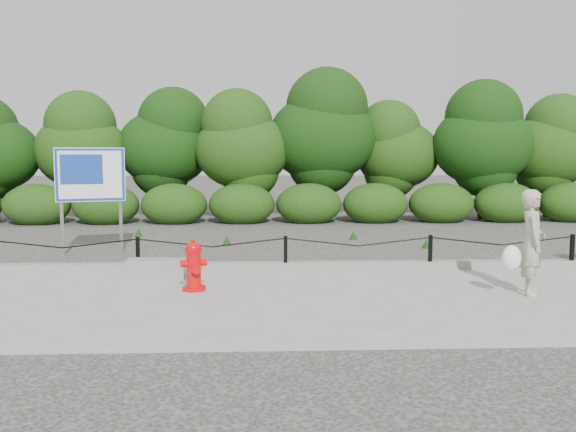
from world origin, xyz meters
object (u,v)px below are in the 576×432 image
Objects in this scene: fire_hydrant at (194,267)px; concrete_block at (157,268)px; pedestrian at (531,243)px; advertising_sign at (90,179)px.

fire_hydrant reaches higher than concrete_block.
advertising_sign is at bearing 76.20° from pedestrian.
fire_hydrant is at bearing -72.13° from advertising_sign.
fire_hydrant is 0.78× the size of concrete_block.
concrete_block is at bearing 108.84° from fire_hydrant.
pedestrian is 5.70m from concrete_block.
pedestrian reaches higher than concrete_block.
pedestrian is 8.44m from advertising_sign.
concrete_block is (-5.50, 1.39, -0.59)m from pedestrian.
advertising_sign is (-7.30, 4.19, 0.73)m from pedestrian.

